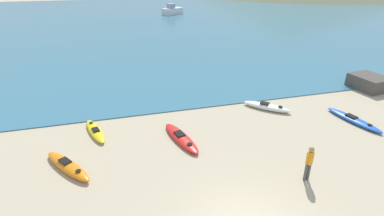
% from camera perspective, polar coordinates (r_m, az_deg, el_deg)
% --- Properties ---
extents(bay_water, '(160.00, 70.00, 0.06)m').
position_cam_1_polar(bay_water, '(51.54, -11.72, 16.16)').
color(bay_water, teal).
rests_on(bay_water, ground_plane).
extents(kayak_on_sand_0, '(1.47, 3.37, 0.32)m').
position_cam_1_polar(kayak_on_sand_0, '(15.03, -2.11, -5.67)').
color(kayak_on_sand_0, red).
rests_on(kayak_on_sand_0, ground_plane).
extents(kayak_on_sand_1, '(1.33, 3.48, 0.31)m').
position_cam_1_polar(kayak_on_sand_1, '(19.01, 28.41, -1.97)').
color(kayak_on_sand_1, blue).
rests_on(kayak_on_sand_1, ground_plane).
extents(kayak_on_sand_2, '(2.32, 2.98, 0.38)m').
position_cam_1_polar(kayak_on_sand_2, '(14.07, -22.60, -10.14)').
color(kayak_on_sand_2, orange).
rests_on(kayak_on_sand_2, ground_plane).
extents(kayak_on_sand_3, '(2.61, 2.58, 0.39)m').
position_cam_1_polar(kayak_on_sand_3, '(18.73, 14.05, 0.28)').
color(kayak_on_sand_3, white).
rests_on(kayak_on_sand_3, ground_plane).
extents(kayak_on_sand_4, '(1.32, 2.82, 0.31)m').
position_cam_1_polar(kayak_on_sand_4, '(16.40, -17.95, -4.19)').
color(kayak_on_sand_4, yellow).
rests_on(kayak_on_sand_4, ground_plane).
extents(person_near_foreground, '(0.32, 0.27, 1.58)m').
position_cam_1_polar(person_near_foreground, '(12.89, 21.43, -9.45)').
color(person_near_foreground, '#4C4C4C').
rests_on(person_near_foreground, ground_plane).
extents(moored_boat_0, '(4.09, 3.55, 1.82)m').
position_cam_1_polar(moored_boat_0, '(56.28, -3.75, 18.04)').
color(moored_boat_0, white).
rests_on(moored_boat_0, bay_water).
extents(shoreline_rock, '(2.20, 2.55, 0.94)m').
position_cam_1_polar(shoreline_rock, '(24.59, 30.64, 4.23)').
color(shoreline_rock, '#4C4742').
rests_on(shoreline_rock, ground_plane).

